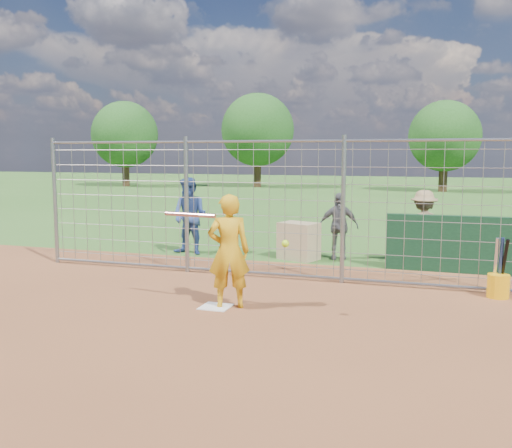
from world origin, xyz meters
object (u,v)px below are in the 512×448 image
(equipment_bin, at_px, (299,241))
(bucket_with_bats, at_px, (498,283))
(batter, at_px, (229,251))
(bystander_b, at_px, (338,226))
(bystander_c, at_px, (423,228))
(bystander_a, at_px, (190,216))

(equipment_bin, distance_m, bucket_with_bats, 4.43)
(batter, distance_m, equipment_bin, 4.13)
(bystander_b, bearing_deg, batter, -109.62)
(batter, height_order, bucket_with_bats, batter)
(equipment_bin, bearing_deg, bystander_c, 25.08)
(bystander_c, height_order, bucket_with_bats, bystander_c)
(bystander_c, bearing_deg, batter, 36.98)
(bystander_a, xyz_separation_m, bucket_with_bats, (6.33, -2.07, -0.63))
(bystander_a, distance_m, bystander_c, 5.09)
(batter, relative_size, bystander_b, 1.17)
(bystander_a, height_order, bystander_b, bystander_a)
(batter, xyz_separation_m, equipment_bin, (0.03, 4.11, -0.45))
(batter, bearing_deg, equipment_bin, -112.31)
(bystander_b, height_order, bucket_with_bats, bystander_b)
(bystander_a, bearing_deg, bystander_b, 15.34)
(batter, distance_m, bystander_b, 4.49)
(bystander_b, relative_size, equipment_bin, 1.81)
(bystander_b, height_order, bystander_c, bystander_c)
(bystander_a, relative_size, bucket_with_bats, 1.79)
(batter, xyz_separation_m, bucket_with_bats, (3.86, 1.88, -0.60))
(batter, distance_m, bystander_a, 4.66)
(bystander_a, height_order, equipment_bin, bystander_a)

